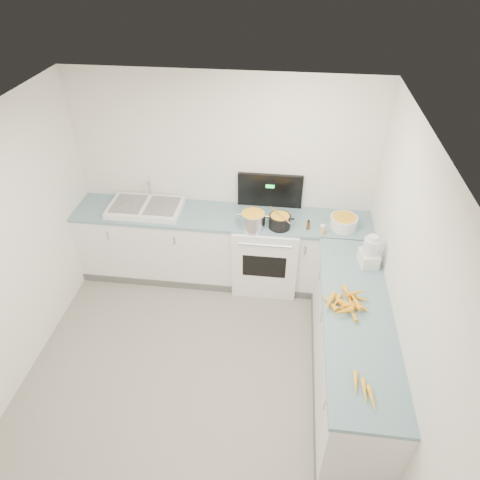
# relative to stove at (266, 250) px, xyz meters

# --- Properties ---
(floor) EXTENTS (3.50, 4.00, 0.00)m
(floor) POSITION_rel_stove_xyz_m (-0.55, -1.69, -0.47)
(floor) COLOR gray
(floor) RESTS_ON ground
(ceiling) EXTENTS (3.50, 4.00, 0.00)m
(ceiling) POSITION_rel_stove_xyz_m (-0.55, -1.69, 2.03)
(ceiling) COLOR white
(ceiling) RESTS_ON ground
(wall_back) EXTENTS (3.50, 0.00, 2.50)m
(wall_back) POSITION_rel_stove_xyz_m (-0.55, 0.31, 0.78)
(wall_back) COLOR white
(wall_back) RESTS_ON ground
(wall_right) EXTENTS (0.00, 4.00, 2.50)m
(wall_right) POSITION_rel_stove_xyz_m (1.20, -1.69, 0.78)
(wall_right) COLOR white
(wall_right) RESTS_ON ground
(counter_back) EXTENTS (3.50, 0.62, 0.94)m
(counter_back) POSITION_rel_stove_xyz_m (-0.55, 0.01, -0.00)
(counter_back) COLOR white
(counter_back) RESTS_ON ground
(counter_right) EXTENTS (0.62, 2.20, 0.94)m
(counter_right) POSITION_rel_stove_xyz_m (0.90, -1.39, -0.00)
(counter_right) COLOR white
(counter_right) RESTS_ON ground
(stove) EXTENTS (0.76, 0.65, 1.36)m
(stove) POSITION_rel_stove_xyz_m (0.00, 0.00, 0.00)
(stove) COLOR white
(stove) RESTS_ON ground
(sink) EXTENTS (0.86, 0.52, 0.31)m
(sink) POSITION_rel_stove_xyz_m (-1.45, 0.02, 0.50)
(sink) COLOR white
(sink) RESTS_ON counter_back
(steel_pot) EXTENTS (0.36, 0.36, 0.20)m
(steel_pot) POSITION_rel_stove_xyz_m (-0.15, -0.18, 0.55)
(steel_pot) COLOR silver
(steel_pot) RESTS_ON stove
(black_pot) EXTENTS (0.26, 0.26, 0.17)m
(black_pot) POSITION_rel_stove_xyz_m (0.14, -0.15, 0.53)
(black_pot) COLOR black
(black_pot) RESTS_ON stove
(wooden_spoon) EXTENTS (0.25, 0.32, 0.02)m
(wooden_spoon) POSITION_rel_stove_xyz_m (0.14, -0.15, 0.63)
(wooden_spoon) COLOR #AD7A47
(wooden_spoon) RESTS_ON black_pot
(mixing_bowl) EXTENTS (0.33, 0.33, 0.14)m
(mixing_bowl) POSITION_rel_stove_xyz_m (0.85, -0.07, 0.53)
(mixing_bowl) COLOR white
(mixing_bowl) RESTS_ON counter_back
(extract_bottle) EXTENTS (0.04, 0.04, 0.10)m
(extract_bottle) POSITION_rel_stove_xyz_m (0.46, -0.15, 0.51)
(extract_bottle) COLOR #593319
(extract_bottle) RESTS_ON counter_back
(spice_jar) EXTENTS (0.06, 0.06, 0.10)m
(spice_jar) POSITION_rel_stove_xyz_m (0.61, -0.22, 0.51)
(spice_jar) COLOR #E5B266
(spice_jar) RESTS_ON counter_back
(food_processor) EXTENTS (0.20, 0.23, 0.35)m
(food_processor) POSITION_rel_stove_xyz_m (1.05, -0.69, 0.61)
(food_processor) COLOR white
(food_processor) RESTS_ON counter_right
(carrot_pile) EXTENTS (0.45, 0.42, 0.09)m
(carrot_pile) POSITION_rel_stove_xyz_m (0.80, -1.30, 0.50)
(carrot_pile) COLOR #F7A91E
(carrot_pile) RESTS_ON counter_right
(peeled_carrots) EXTENTS (0.16, 0.32, 0.04)m
(peeled_carrots) POSITION_rel_stove_xyz_m (0.86, -2.17, 0.49)
(peeled_carrots) COLOR yellow
(peeled_carrots) RESTS_ON counter_right
(peelings) EXTENTS (0.20, 0.25, 0.01)m
(peelings) POSITION_rel_stove_xyz_m (-1.64, 0.02, 0.54)
(peelings) COLOR tan
(peelings) RESTS_ON sink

